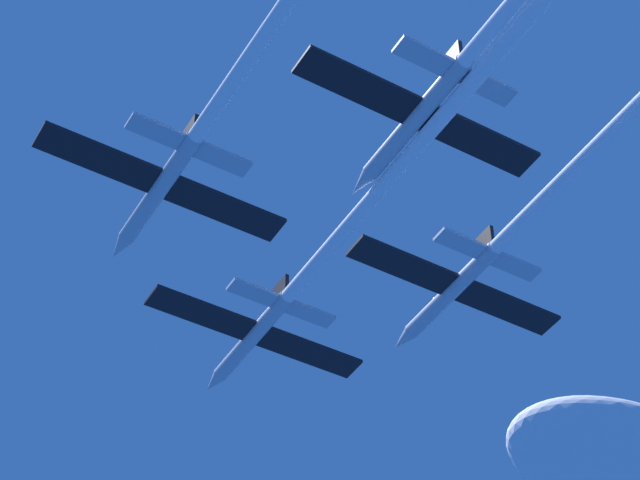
# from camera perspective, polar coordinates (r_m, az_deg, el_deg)

# --- Properties ---
(jet_lead) EXTENTS (16.40, 42.18, 2.72)m
(jet_lead) POSITION_cam_1_polar(r_m,az_deg,el_deg) (82.40, 0.36, -0.44)
(jet_lead) COLOR #B2BAC6
(jet_left_wing) EXTENTS (16.40, 42.98, 2.72)m
(jet_left_wing) POSITION_cam_1_polar(r_m,az_deg,el_deg) (72.11, -3.64, 7.68)
(jet_left_wing) COLOR #B2BAC6
(jet_right_wing) EXTENTS (16.40, 42.82, 2.72)m
(jet_right_wing) POSITION_cam_1_polar(r_m,az_deg,el_deg) (80.74, 10.35, 2.06)
(jet_right_wing) COLOR #B2BAC6
(cloud_wispy) EXTENTS (22.55, 12.40, 7.89)m
(cloud_wispy) POSITION_cam_1_polar(r_m,az_deg,el_deg) (106.71, 13.75, -9.90)
(cloud_wispy) COLOR white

